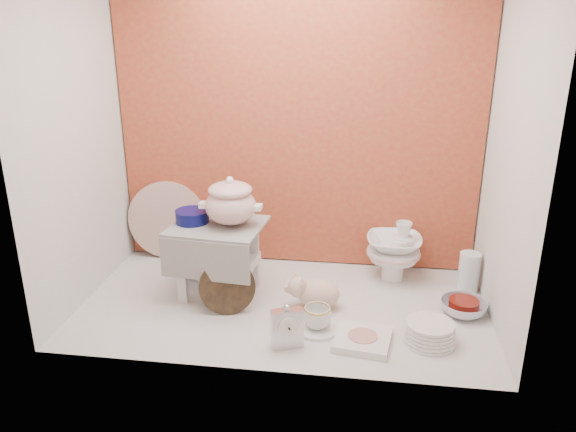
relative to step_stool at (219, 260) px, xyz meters
name	(u,v)px	position (x,y,z in m)	size (l,w,h in m)	color
ground	(283,305)	(0.31, -0.07, -0.17)	(1.80, 1.80, 0.00)	silver
niche_shell	(289,90)	(0.31, 0.11, 0.76)	(1.86, 1.03, 1.53)	#AC5C2B
step_stool	(219,260)	(0.00, 0.00, 0.00)	(0.40, 0.35, 0.34)	silver
soup_tureen	(231,201)	(0.06, 0.00, 0.29)	(0.27, 0.27, 0.23)	white
cobalt_bowl	(192,216)	(-0.12, 0.02, 0.20)	(0.15, 0.15, 0.06)	#090C4A
floral_platter	(167,220)	(-0.38, 0.38, 0.04)	(0.42, 0.05, 0.42)	silver
blue_white_vase	(200,249)	(-0.15, 0.20, -0.04)	(0.25, 0.25, 0.26)	silver
lacquer_tray	(227,287)	(0.08, -0.16, -0.05)	(0.25, 0.06, 0.24)	black
mantel_clock	(287,326)	(0.37, -0.40, -0.08)	(0.13, 0.04, 0.18)	silver
plush_pig	(318,293)	(0.46, -0.07, -0.10)	(0.24, 0.17, 0.14)	#D4AE95
teacup_saucer	(317,328)	(0.48, -0.26, -0.17)	(0.19, 0.19, 0.01)	white
gold_rim_teacup	(317,317)	(0.48, -0.26, -0.11)	(0.12, 0.12, 0.09)	white
lattice_dish	(363,339)	(0.67, -0.33, -0.16)	(0.22, 0.22, 0.03)	white
dinner_plate_stack	(430,332)	(0.93, -0.29, -0.13)	(0.21, 0.21, 0.09)	white
crystal_bowl	(463,308)	(1.10, -0.04, -0.14)	(0.20, 0.20, 0.06)	silver
clear_glass_vase	(469,273)	(1.15, 0.18, -0.08)	(0.10, 0.10, 0.19)	silver
porcelain_tower	(394,250)	(0.80, 0.27, -0.02)	(0.26, 0.26, 0.30)	white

